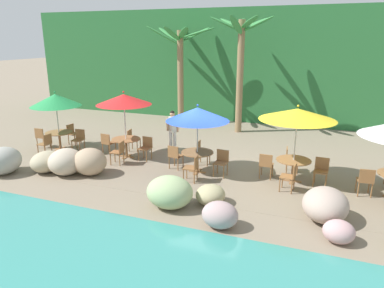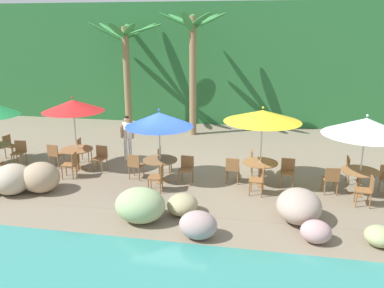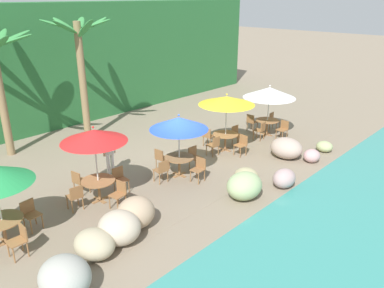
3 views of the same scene
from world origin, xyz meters
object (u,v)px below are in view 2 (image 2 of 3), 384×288
(chair_white_left, at_px, (331,178))
(chair_red_seaward, at_px, (101,156))
(waiter_in_white, at_px, (127,135))
(chair_red_inland, at_px, (82,148))
(chair_red_right, at_px, (71,163))
(chair_blue_inland, at_px, (162,158))
(chair_white_right, at_px, (367,189))
(chair_blue_left, at_px, (135,164))
(chair_yellow_right, at_px, (260,179))
(dining_table_red, at_px, (77,152))
(umbrella_yellow, at_px, (263,116))
(chair_blue_seaward, at_px, (186,167))
(chair_yellow_inland, at_px, (255,160))
(umbrella_blue, at_px, (159,120))
(dining_table_white, at_px, (360,175))
(umbrella_white, at_px, (366,126))
(chair_yellow_left, at_px, (233,168))
(chair_red_left, at_px, (55,154))
(dining_table_blue, at_px, (160,163))
(chair_yellow_seaward, at_px, (288,170))
(palm_tree_nearest, at_px, (126,54))
(dining_table_yellow, at_px, (260,166))
(chair_green_inland, at_px, (10,145))
(umbrella_red, at_px, (73,106))
(chair_green_seaward, at_px, (20,151))
(chair_white_inland, at_px, (351,168))
(chair_blue_right, at_px, (158,176))

(chair_white_left, bearing_deg, chair_red_seaward, 174.85)
(waiter_in_white, bearing_deg, chair_white_left, -15.63)
(chair_red_inland, distance_m, chair_red_right, 1.71)
(chair_blue_inland, relative_size, chair_white_right, 1.00)
(chair_blue_left, bearing_deg, chair_yellow_right, -7.69)
(dining_table_red, bearing_deg, chair_blue_left, -13.52)
(umbrella_yellow, bearing_deg, chair_blue_seaward, -172.64)
(chair_red_seaward, distance_m, chair_yellow_inland, 5.28)
(umbrella_yellow, bearing_deg, chair_red_seaward, 177.27)
(umbrella_blue, bearing_deg, dining_table_white, 0.97)
(chair_yellow_right, distance_m, dining_table_white, 2.98)
(umbrella_white, xyz_separation_m, chair_white_left, (-0.83, -0.19, -1.57))
(dining_table_red, xyz_separation_m, chair_blue_seaward, (4.00, -0.54, -0.10))
(chair_yellow_left, relative_size, waiter_in_white, 0.51)
(chair_red_left, relative_size, dining_table_blue, 0.79)
(dining_table_blue, relative_size, chair_blue_left, 1.26)
(chair_yellow_right, bearing_deg, chair_yellow_inland, 97.26)
(waiter_in_white, bearing_deg, umbrella_yellow, -17.41)
(chair_blue_left, bearing_deg, chair_blue_seaward, 0.45)
(chair_yellow_inland, xyz_separation_m, dining_table_white, (3.12, -1.06, 0.10))
(chair_yellow_seaward, distance_m, palm_tree_nearest, 10.20)
(chair_blue_inland, bearing_deg, chair_red_right, -158.51)
(chair_yellow_inland, distance_m, chair_white_left, 2.61)
(dining_table_yellow, distance_m, chair_yellow_inland, 0.86)
(chair_white_right, relative_size, waiter_in_white, 0.51)
(chair_blue_left, bearing_deg, chair_red_left, 170.14)
(chair_red_seaward, xyz_separation_m, umbrella_yellow, (5.45, -0.26, 1.71))
(chair_red_inland, bearing_deg, chair_yellow_inland, -2.15)
(umbrella_blue, bearing_deg, chair_green_inland, 168.21)
(chair_red_left, height_order, chair_yellow_right, same)
(chair_red_inland, relative_size, chair_blue_left, 1.00)
(dining_table_white, bearing_deg, chair_yellow_right, -167.84)
(chair_red_left, height_order, chair_white_left, same)
(dining_table_yellow, bearing_deg, palm_tree_nearest, 135.99)
(umbrella_red, relative_size, umbrella_blue, 1.08)
(chair_green_seaward, bearing_deg, chair_yellow_inland, 3.57)
(dining_table_yellow, distance_m, chair_white_inland, 2.91)
(chair_yellow_right, bearing_deg, chair_blue_seaward, 166.48)
(dining_table_red, xyz_separation_m, dining_table_yellow, (6.30, -0.24, 0.00))
(chair_blue_inland, xyz_separation_m, umbrella_yellow, (3.30, -0.51, 1.71))
(chair_green_inland, bearing_deg, chair_green_seaward, -37.94)
(umbrella_blue, height_order, chair_white_inland, umbrella_blue)
(chair_green_inland, distance_m, chair_white_left, 11.61)
(chair_red_seaward, relative_size, chair_yellow_seaward, 1.00)
(chair_blue_inland, bearing_deg, chair_yellow_right, -22.36)
(dining_table_blue, height_order, chair_blue_right, chair_blue_right)
(chair_yellow_inland, height_order, chair_white_left, same)
(chair_yellow_seaward, height_order, waiter_in_white, waiter_in_white)
(chair_blue_left, relative_size, dining_table_yellow, 0.79)
(umbrella_red, distance_m, chair_yellow_right, 6.65)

